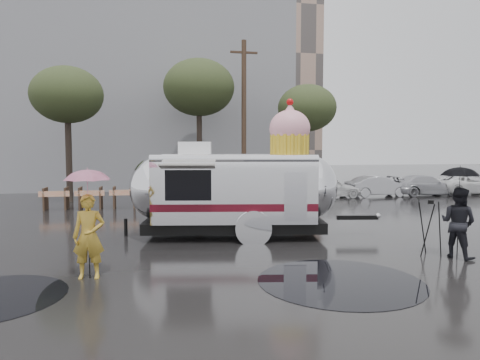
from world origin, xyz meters
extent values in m
plane|color=black|center=(0.00, 0.00, 0.00)|extent=(120.00, 120.00, 0.00)
cylinder|color=black|center=(1.04, -2.45, 0.01)|extent=(3.41, 3.41, 0.01)
cube|color=slate|center=(-4.00, 24.00, 6.50)|extent=(22.00, 12.00, 13.00)
cylinder|color=#473323|center=(2.50, 14.00, 4.50)|extent=(0.28, 0.28, 9.00)
cube|color=#473323|center=(2.50, 14.00, 8.30)|extent=(1.60, 0.12, 0.12)
cylinder|color=#382D26|center=(-7.00, 13.00, 2.93)|extent=(0.32, 0.32, 5.85)
ellipsoid|color=#2B371B|center=(-7.00, 13.00, 5.52)|extent=(3.64, 3.64, 2.86)
cylinder|color=#382D26|center=(0.00, 15.00, 3.38)|extent=(0.32, 0.32, 6.75)
ellipsoid|color=#2B371B|center=(0.00, 15.00, 6.38)|extent=(4.20, 4.20, 3.30)
cylinder|color=#382D26|center=(6.00, 13.00, 2.70)|extent=(0.32, 0.32, 5.40)
ellipsoid|color=#2B371B|center=(6.00, 13.00, 5.10)|extent=(3.36, 3.36, 2.64)
cube|color=#473323|center=(-7.50, 10.00, 0.50)|extent=(0.08, 0.80, 1.00)
cube|color=#473323|center=(-6.60, 10.00, 0.50)|extent=(0.08, 0.80, 1.00)
cube|color=#E5590C|center=(-7.05, 9.62, 0.75)|extent=(1.30, 0.04, 0.25)
cube|color=#473323|center=(-6.00, 10.00, 0.50)|extent=(0.08, 0.80, 1.00)
cube|color=#473323|center=(-5.10, 10.00, 0.50)|extent=(0.08, 0.80, 1.00)
cube|color=#E5590C|center=(-5.55, 9.62, 0.75)|extent=(1.30, 0.04, 0.25)
cube|color=#473323|center=(-4.50, 10.00, 0.50)|extent=(0.08, 0.80, 1.00)
cube|color=#473323|center=(-3.60, 10.00, 0.50)|extent=(0.08, 0.80, 1.00)
cube|color=#E5590C|center=(-4.05, 9.62, 0.75)|extent=(1.30, 0.04, 0.25)
imported|color=silver|center=(7.00, 12.00, 0.70)|extent=(4.00, 1.80, 1.40)
imported|color=#B2B2B7|center=(10.00, 12.00, 0.70)|extent=(4.00, 1.80, 1.40)
imported|color=#B2B2B7|center=(13.00, 12.00, 0.72)|extent=(4.20, 1.80, 1.44)
imported|color=silver|center=(16.00, 12.00, 0.75)|extent=(4.40, 1.90, 1.50)
cube|color=silver|center=(-0.23, 2.66, 1.54)|extent=(5.18, 3.30, 1.97)
ellipsoid|color=silver|center=(2.15, 2.25, 1.54)|extent=(2.05, 2.76, 1.97)
ellipsoid|color=silver|center=(-2.61, 3.06, 1.54)|extent=(2.05, 2.76, 1.97)
cube|color=black|center=(-0.23, 2.66, 0.38)|extent=(5.78, 3.09, 0.33)
cylinder|color=black|center=(0.12, 1.45, 0.38)|extent=(0.80, 0.37, 0.77)
cylinder|color=black|center=(0.50, 3.68, 0.38)|extent=(0.80, 0.37, 0.77)
cylinder|color=silver|center=(0.09, 1.30, 0.44)|extent=(1.06, 0.29, 1.05)
cube|color=black|center=(3.66, 1.99, 0.55)|extent=(1.32, 0.35, 0.13)
sphere|color=silver|center=(4.31, 1.88, 0.60)|extent=(0.20, 0.20, 0.18)
cylinder|color=black|center=(-3.58, 3.23, 0.27)|extent=(0.13, 0.13, 0.55)
cube|color=#4F0A16|center=(-0.44, 1.42, 1.04)|extent=(4.76, 0.84, 0.22)
cube|color=#4F0A16|center=(-0.02, 3.90, 1.04)|extent=(4.76, 0.84, 0.22)
cube|color=black|center=(-1.74, 1.63, 1.70)|extent=(1.30, 0.25, 0.88)
cube|color=#A6A39A|center=(-1.79, 1.36, 2.25)|extent=(1.61, 0.80, 0.16)
cube|color=silver|center=(1.29, 1.11, 1.37)|extent=(0.65, 0.14, 1.43)
cube|color=white|center=(-1.42, 2.86, 2.74)|extent=(1.09, 0.87, 0.42)
cylinder|color=gold|center=(1.50, 2.36, 2.85)|extent=(1.32, 1.32, 0.66)
ellipsoid|color=#FFAFBC|center=(1.50, 2.36, 3.38)|extent=(1.47, 1.47, 1.14)
cone|color=#FFAFBC|center=(1.50, 2.36, 3.95)|extent=(0.63, 0.63, 0.44)
sphere|color=red|center=(1.50, 2.36, 4.19)|extent=(0.25, 0.25, 0.22)
imported|color=gold|center=(-4.05, -1.18, 0.89)|extent=(0.67, 0.48, 1.79)
imported|color=#F399BF|center=(-4.05, -1.18, 1.94)|extent=(1.16, 1.16, 0.79)
cylinder|color=black|center=(-4.05, -1.18, 0.83)|extent=(0.02, 0.02, 1.65)
imported|color=black|center=(4.75, -1.23, 0.89)|extent=(0.81, 0.97, 1.78)
imported|color=black|center=(4.75, -1.23, 1.93)|extent=(1.13, 1.13, 0.77)
cylinder|color=black|center=(4.75, -1.23, 0.83)|extent=(0.02, 0.02, 1.65)
cylinder|color=black|center=(4.47, -0.92, 0.68)|extent=(0.12, 0.31, 1.38)
cylinder|color=black|center=(4.18, -0.61, 0.68)|extent=(0.31, 0.09, 1.38)
cylinder|color=black|center=(4.06, -1.01, 0.68)|extent=(0.22, 0.25, 1.38)
cube|color=black|center=(4.23, -0.85, 1.38)|extent=(0.14, 0.13, 0.10)
camera|label=1|loc=(-2.70, -10.51, 2.71)|focal=32.00mm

